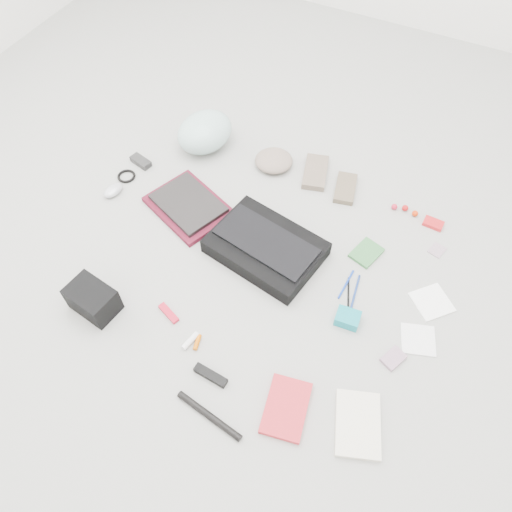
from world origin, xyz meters
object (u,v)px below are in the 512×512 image
at_px(bike_helmet, 205,132).
at_px(camera_bag, 93,299).
at_px(laptop, 188,203).
at_px(accordion_wallet, 348,318).
at_px(messenger_bag, 266,248).
at_px(book_red, 286,408).

height_order(bike_helmet, camera_bag, bike_helmet).
bearing_deg(laptop, accordion_wallet, 6.98).
distance_m(messenger_bag, book_red, 0.66).
height_order(messenger_bag, accordion_wallet, messenger_bag).
distance_m(messenger_bag, laptop, 0.42).
xyz_separation_m(camera_bag, accordion_wallet, (0.89, 0.38, -0.04)).
bearing_deg(book_red, camera_bag, 167.05).
xyz_separation_m(messenger_bag, laptop, (-0.41, 0.07, -0.00)).
relative_size(messenger_bag, camera_bag, 2.46).
bearing_deg(accordion_wallet, messenger_bag, 154.57).
relative_size(camera_bag, book_red, 0.85).
bearing_deg(accordion_wallet, camera_bag, -162.75).
relative_size(bike_helmet, book_red, 1.36).
xyz_separation_m(camera_bag, book_red, (0.83, -0.03, -0.05)).
xyz_separation_m(bike_helmet, camera_bag, (0.07, -0.98, -0.03)).
height_order(camera_bag, book_red, camera_bag).
bearing_deg(camera_bag, accordion_wallet, 31.42).
bearing_deg(camera_bag, bike_helmet, 102.73).
xyz_separation_m(book_red, accordion_wallet, (0.07, 0.41, 0.01)).
bearing_deg(messenger_bag, book_red, -47.81).
relative_size(camera_bag, accordion_wallet, 1.99).
height_order(camera_bag, accordion_wallet, camera_bag).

